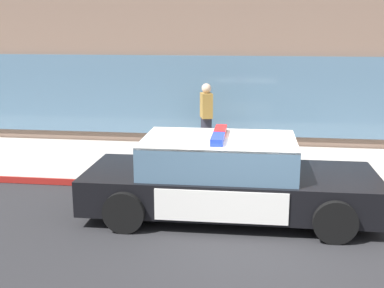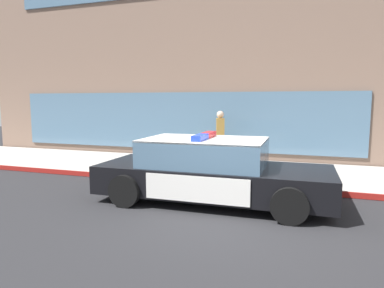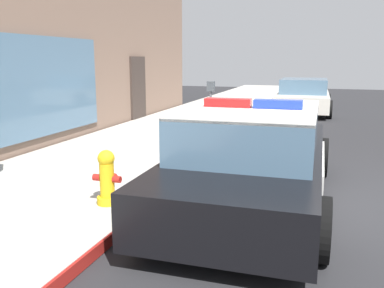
{
  "view_description": "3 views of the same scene",
  "coord_description": "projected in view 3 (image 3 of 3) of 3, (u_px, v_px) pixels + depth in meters",
  "views": [
    {
      "loc": [
        -0.2,
        -7.37,
        3.21
      ],
      "look_at": [
        -1.43,
        1.9,
        1.01
      ],
      "focal_mm": 46.32,
      "sensor_mm": 36.0,
      "label": 1
    },
    {
      "loc": [
        1.25,
        -6.23,
        2.19
      ],
      "look_at": [
        -1.45,
        1.86,
        1.11
      ],
      "focal_mm": 32.0,
      "sensor_mm": 36.0,
      "label": 2
    },
    {
      "loc": [
        -6.39,
        -0.11,
        2.03
      ],
      "look_at": [
        -0.72,
        1.71,
        0.8
      ],
      "focal_mm": 38.87,
      "sensor_mm": 36.0,
      "label": 3
    }
  ],
  "objects": [
    {
      "name": "car_down_street",
      "position": [
        303.0,
        96.0,
        15.8
      ],
      "size": [
        4.32,
        2.12,
        1.29
      ],
      "rotation": [
        0.0,
        0.0,
        0.02
      ],
      "color": "silver",
      "rests_on": "ground"
    },
    {
      "name": "police_cruiser",
      "position": [
        253.0,
        156.0,
        5.87
      ],
      "size": [
        4.99,
        2.13,
        1.49
      ],
      "rotation": [
        0.0,
        0.0,
        0.01
      ],
      "color": "black",
      "rests_on": "ground"
    },
    {
      "name": "curb_red_paint",
      "position": [
        186.0,
        177.0,
        7.0
      ],
      "size": [
        28.8,
        0.04,
        0.14
      ],
      "primitive_type": "cube",
      "color": "maroon",
      "rests_on": "ground"
    },
    {
      "name": "parking_meter",
      "position": [
        211.0,
        98.0,
        10.17
      ],
      "size": [
        0.12,
        0.18,
        1.34
      ],
      "color": "slate",
      "rests_on": "sidewalk"
    },
    {
      "name": "sidewalk",
      "position": [
        93.0,
        168.0,
        7.53
      ],
      "size": [
        48.0,
        3.54,
        0.15
      ],
      "primitive_type": "cube",
      "color": "#B2ADA3",
      "rests_on": "ground"
    },
    {
      "name": "ground",
      "position": [
        312.0,
        193.0,
        6.4
      ],
      "size": [
        48.0,
        48.0,
        0.0
      ],
      "primitive_type": "plane",
      "color": "#262628"
    },
    {
      "name": "fire_hydrant",
      "position": [
        107.0,
        178.0,
        5.42
      ],
      "size": [
        0.34,
        0.39,
        0.73
      ],
      "color": "gold",
      "rests_on": "sidewalk"
    }
  ]
}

